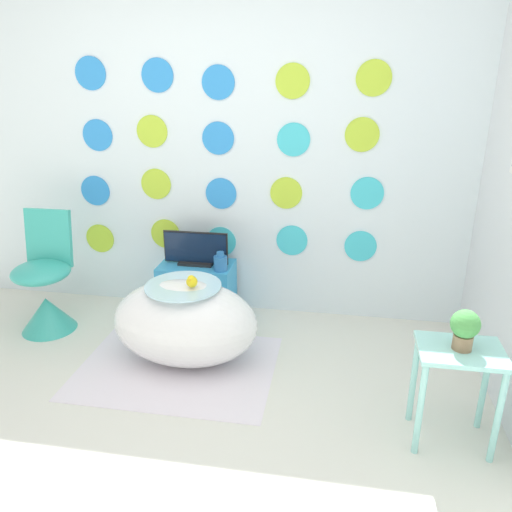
{
  "coord_description": "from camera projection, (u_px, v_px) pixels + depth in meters",
  "views": [
    {
      "loc": [
        0.85,
        -1.69,
        1.77
      ],
      "look_at": [
        0.4,
        0.88,
        0.8
      ],
      "focal_mm": 35.0,
      "sensor_mm": 36.0,
      "label": 1
    }
  ],
  "objects": [
    {
      "name": "tv",
      "position": [
        196.0,
        250.0,
        3.66
      ],
      "size": [
        0.48,
        0.12,
        0.25
      ],
      "color": "black",
      "rests_on": "tv_cabinet"
    },
    {
      "name": "wall_back_dotted",
      "position": [
        224.0,
        141.0,
        3.57
      ],
      "size": [
        4.54,
        0.05,
        2.6
      ],
      "color": "white",
      "rests_on": "ground_plane"
    },
    {
      "name": "ground_plane",
      "position": [
        139.0,
        477.0,
        2.31
      ],
      "size": [
        12.0,
        12.0,
        0.0
      ],
      "primitive_type": "plane",
      "color": "silver"
    },
    {
      "name": "rubber_duck",
      "position": [
        192.0,
        281.0,
        2.98
      ],
      "size": [
        0.07,
        0.08,
        0.08
      ],
      "color": "yellow",
      "rests_on": "bathtub"
    },
    {
      "name": "chair",
      "position": [
        45.0,
        293.0,
        3.56
      ],
      "size": [
        0.4,
        0.4,
        0.86
      ],
      "color": "#38B2A3",
      "rests_on": "ground_plane"
    },
    {
      "name": "vase",
      "position": [
        221.0,
        263.0,
        3.57
      ],
      "size": [
        0.1,
        0.1,
        0.14
      ],
      "color": "#2D72B7",
      "rests_on": "tv_cabinet"
    },
    {
      "name": "bathtub",
      "position": [
        185.0,
        323.0,
        3.15
      ],
      "size": [
        0.93,
        0.58,
        0.55
      ],
      "color": "white",
      "rests_on": "ground_plane"
    },
    {
      "name": "tv_cabinet",
      "position": [
        197.0,
        290.0,
        3.77
      ],
      "size": [
        0.54,
        0.33,
        0.42
      ],
      "color": "#389ED6",
      "rests_on": "ground_plane"
    },
    {
      "name": "rug",
      "position": [
        177.0,
        367.0,
        3.17
      ],
      "size": [
        1.23,
        0.93,
        0.01
      ],
      "color": "silver",
      "rests_on": "ground_plane"
    },
    {
      "name": "potted_plant_left",
      "position": [
        465.0,
        328.0,
        2.33
      ],
      "size": [
        0.14,
        0.14,
        0.2
      ],
      "color": "#8C6B4C",
      "rests_on": "side_table"
    },
    {
      "name": "side_table",
      "position": [
        458.0,
        371.0,
        2.42
      ],
      "size": [
        0.4,
        0.3,
        0.53
      ],
      "color": "#99E0D8",
      "rests_on": "ground_plane"
    }
  ]
}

